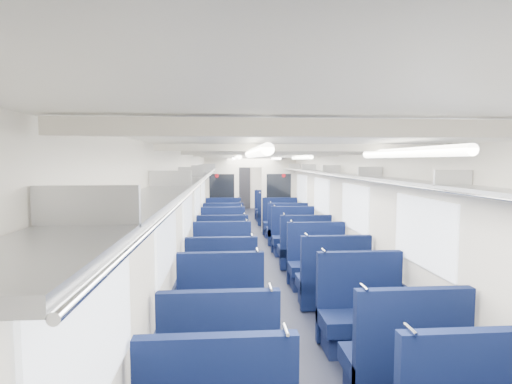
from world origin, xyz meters
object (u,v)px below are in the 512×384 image
at_px(seat_7, 362,318).
at_px(seat_21, 272,215).
at_px(seat_13, 304,251).
at_px(seat_23, 269,211).
at_px(end_door, 242,187).
at_px(seat_9, 333,284).
at_px(seat_22, 224,211).
at_px(seat_20, 224,215).
at_px(seat_5, 404,366).
at_px(seat_19, 280,224).
at_px(seat_14, 223,240).
at_px(seat_11, 317,267).
at_px(seat_12, 223,251).
at_px(seat_17, 287,232).
at_px(seat_16, 223,232).
at_px(seat_15, 294,239).
at_px(bulkhead, 250,192).
at_px(seat_10, 222,266).
at_px(seat_8, 222,287).
at_px(seat_6, 221,320).
at_px(seat_18, 223,224).
at_px(seat_4, 219,370).

xyz_separation_m(seat_7, seat_21, (0.00, 8.97, 0.00)).
relative_size(seat_13, seat_23, 1.00).
distance_m(seat_13, seat_21, 5.50).
distance_m(end_door, seat_9, 12.60).
bearing_deg(seat_22, seat_20, -90.00).
distance_m(seat_5, seat_19, 8.07).
bearing_deg(seat_19, seat_22, 117.00).
relative_size(seat_5, seat_14, 1.00).
distance_m(seat_11, seat_12, 2.12).
bearing_deg(seat_17, seat_16, 175.87).
bearing_deg(end_door, seat_15, -84.80).
xyz_separation_m(seat_15, seat_16, (-1.66, 1.15, 0.00)).
xyz_separation_m(bulkhead, seat_16, (-0.83, -1.87, -0.88)).
bearing_deg(seat_5, seat_14, 105.94).
bearing_deg(seat_21, seat_22, 142.74).
bearing_deg(seat_5, seat_22, 98.33).
distance_m(seat_10, seat_12, 1.13).
height_order(seat_8, seat_22, same).
bearing_deg(seat_17, seat_14, -147.86).
distance_m(seat_7, seat_23, 10.09).
distance_m(seat_7, seat_12, 3.96).
relative_size(seat_5, seat_15, 1.00).
bearing_deg(seat_9, seat_17, 90.00).
height_order(seat_5, seat_7, same).
relative_size(seat_7, seat_13, 1.00).
distance_m(seat_12, seat_15, 2.01).
xyz_separation_m(seat_14, seat_17, (1.66, 1.04, 0.00)).
bearing_deg(seat_5, seat_12, 109.46).
xyz_separation_m(seat_5, seat_10, (-1.66, 3.57, 0.00)).
xyz_separation_m(seat_6, seat_8, (0.00, 1.23, 0.00)).
bearing_deg(seat_21, seat_7, -90.00).
distance_m(seat_12, seat_17, 2.72).
distance_m(seat_8, seat_19, 5.90).
bearing_deg(seat_8, seat_22, 90.00).
distance_m(end_door, bulkhead, 6.11).
xyz_separation_m(seat_13, seat_23, (0.00, 6.61, 0.00)).
xyz_separation_m(seat_18, seat_20, (0.00, 1.91, 0.00)).
xyz_separation_m(seat_9, seat_20, (-1.66, 7.66, 0.00)).
xyz_separation_m(seat_8, seat_22, (0.00, 8.92, 0.00)).
distance_m(seat_18, seat_19, 1.66).
distance_m(seat_5, seat_12, 4.98).
bearing_deg(seat_5, seat_4, 177.77).
bearing_deg(seat_7, seat_8, 141.64).
bearing_deg(bulkhead, seat_9, -82.67).
height_order(seat_15, seat_19, same).
bearing_deg(seat_12, bulkhead, 78.67).
relative_size(seat_6, seat_7, 1.00).
bearing_deg(seat_15, seat_14, -179.62).
xyz_separation_m(seat_16, seat_21, (1.66, 3.09, 0.00)).
height_order(seat_6, seat_22, same).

